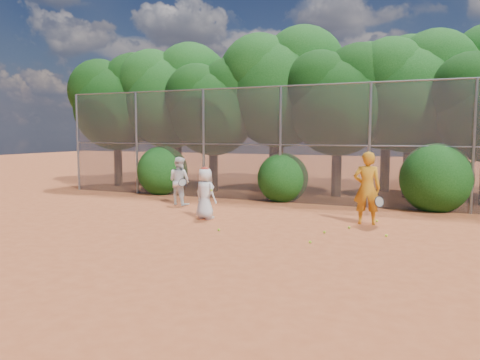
% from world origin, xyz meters
% --- Properties ---
extents(ground, '(80.00, 80.00, 0.00)m').
position_xyz_m(ground, '(0.00, 0.00, 0.00)').
color(ground, '#A84C26').
rests_on(ground, ground).
extents(fence_back, '(20.05, 0.09, 4.03)m').
position_xyz_m(fence_back, '(-0.12, 6.00, 2.05)').
color(fence_back, gray).
rests_on(fence_back, ground).
extents(tree_0, '(4.38, 3.81, 6.00)m').
position_xyz_m(tree_0, '(-9.44, 8.04, 3.93)').
color(tree_0, black).
rests_on(tree_0, ground).
extents(tree_1, '(4.64, 4.03, 6.35)m').
position_xyz_m(tree_1, '(-6.94, 8.54, 4.16)').
color(tree_1, black).
rests_on(tree_1, ground).
extents(tree_2, '(3.99, 3.47, 5.47)m').
position_xyz_m(tree_2, '(-4.45, 7.83, 3.58)').
color(tree_2, black).
rests_on(tree_2, ground).
extents(tree_3, '(4.89, 4.26, 6.70)m').
position_xyz_m(tree_3, '(-1.94, 8.84, 4.40)').
color(tree_3, black).
rests_on(tree_3, ground).
extents(tree_4, '(4.19, 3.64, 5.73)m').
position_xyz_m(tree_4, '(0.55, 8.24, 3.76)').
color(tree_4, black).
rests_on(tree_4, ground).
extents(tree_5, '(4.51, 3.92, 6.17)m').
position_xyz_m(tree_5, '(3.06, 9.04, 4.05)').
color(tree_5, black).
rests_on(tree_5, ground).
extents(tree_9, '(4.83, 4.20, 6.62)m').
position_xyz_m(tree_9, '(-7.94, 10.84, 4.34)').
color(tree_9, black).
rests_on(tree_9, ground).
extents(tree_10, '(5.15, 4.48, 7.06)m').
position_xyz_m(tree_10, '(-2.93, 11.05, 4.63)').
color(tree_10, black).
rests_on(tree_10, ground).
extents(tree_11, '(4.64, 4.03, 6.35)m').
position_xyz_m(tree_11, '(2.06, 10.64, 4.16)').
color(tree_11, black).
rests_on(tree_11, ground).
extents(bush_0, '(2.00, 2.00, 2.00)m').
position_xyz_m(bush_0, '(-6.00, 6.30, 1.00)').
color(bush_0, '#104311').
rests_on(bush_0, ground).
extents(bush_1, '(1.80, 1.80, 1.80)m').
position_xyz_m(bush_1, '(-1.00, 6.30, 0.90)').
color(bush_1, '#104311').
rests_on(bush_1, ground).
extents(bush_2, '(2.20, 2.20, 2.20)m').
position_xyz_m(bush_2, '(4.00, 6.30, 1.10)').
color(bush_2, '#104311').
rests_on(bush_2, ground).
extents(player_yellow, '(0.87, 0.63, 1.93)m').
position_xyz_m(player_yellow, '(2.37, 3.13, 0.96)').
color(player_yellow, orange).
rests_on(player_yellow, ground).
extents(player_teen, '(0.81, 0.65, 1.47)m').
position_xyz_m(player_teen, '(-1.89, 2.11, 0.73)').
color(player_teen, silver).
rests_on(player_teen, ground).
extents(player_white, '(0.90, 0.77, 1.61)m').
position_xyz_m(player_white, '(-3.89, 4.05, 0.81)').
color(player_white, white).
rests_on(player_white, ground).
extents(ball_0, '(0.07, 0.07, 0.07)m').
position_xyz_m(ball_0, '(1.63, 1.55, 0.03)').
color(ball_0, '#BBE229').
rests_on(ball_0, ground).
extents(ball_1, '(0.07, 0.07, 0.07)m').
position_xyz_m(ball_1, '(2.08, 2.35, 0.03)').
color(ball_1, '#BBE229').
rests_on(ball_1, ground).
extents(ball_2, '(0.07, 0.07, 0.07)m').
position_xyz_m(ball_2, '(1.58, 0.41, 0.03)').
color(ball_2, '#BBE229').
rests_on(ball_2, ground).
extents(ball_3, '(0.07, 0.07, 0.07)m').
position_xyz_m(ball_3, '(3.04, 1.74, 0.03)').
color(ball_3, '#BBE229').
rests_on(ball_3, ground).
extents(ball_4, '(0.07, 0.07, 0.07)m').
position_xyz_m(ball_4, '(-0.82, 0.77, 0.03)').
color(ball_4, '#BBE229').
rests_on(ball_4, ground).
extents(ball_5, '(0.07, 0.07, 0.07)m').
position_xyz_m(ball_5, '(2.61, 3.53, 0.03)').
color(ball_5, '#BBE229').
rests_on(ball_5, ground).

